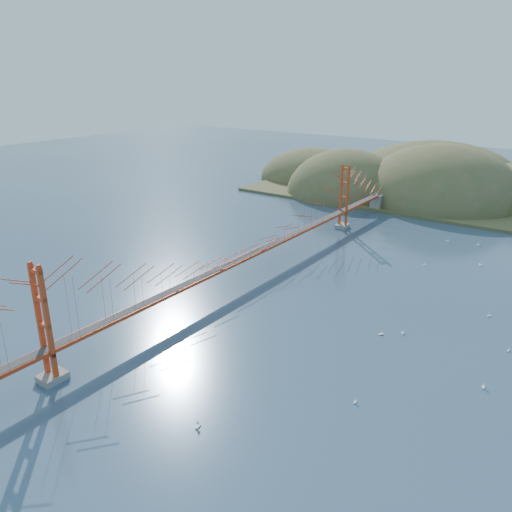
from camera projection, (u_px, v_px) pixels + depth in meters
The scene contains 14 objects.
ground at pixel (245, 279), 69.39m from camera, with size 320.00×320.00×0.00m, color #314762.
bridge at pixel (246, 231), 67.11m from camera, with size 2.20×94.40×12.00m.
far_headlands at pixel (422, 192), 120.49m from camera, with size 84.00×58.00×25.00m.
sailboat_10 at pixel (198, 426), 40.26m from camera, with size 0.57×0.63×0.71m.
sailboat_16 at pixel (480, 264), 74.36m from camera, with size 0.69×0.69×0.74m.
sailboat_12 at pixel (478, 244), 83.04m from camera, with size 0.59×0.59×0.67m.
sailboat_3 at pixel (424, 265), 74.19m from camera, with size 0.56×0.56×0.59m.
sailboat_7 at pixel (448, 241), 84.82m from camera, with size 0.56×0.53×0.63m.
sailboat_1 at pixel (403, 332), 54.86m from camera, with size 0.52×0.52×0.56m.
sailboat_8 at pixel (489, 315), 58.67m from camera, with size 0.62×0.62×0.65m.
sailboat_14 at pixel (381, 333), 54.54m from camera, with size 0.67×0.67×0.71m.
sailboat_0 at pixel (355, 401), 43.29m from camera, with size 0.44×0.51×0.58m.
sailboat_4 at pixel (509, 350), 51.31m from camera, with size 0.47×0.50×0.56m.
sailboat_extra_1 at pixel (484, 386), 45.33m from camera, with size 0.53×0.59×0.67m.
Camera 1 is at (38.47, -51.22, 26.91)m, focal length 35.00 mm.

